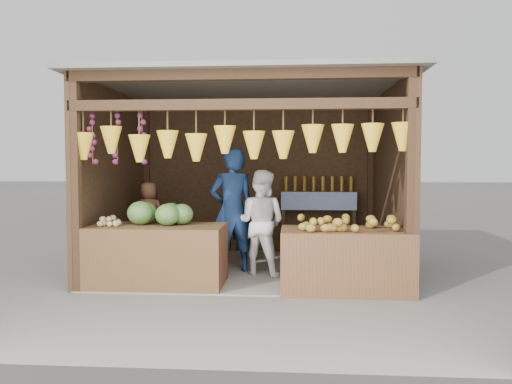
% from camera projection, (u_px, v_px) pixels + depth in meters
% --- Properties ---
extents(ground, '(80.00, 80.00, 0.00)m').
position_uv_depth(ground, '(250.00, 269.00, 7.23)').
color(ground, '#514F49').
rests_on(ground, ground).
extents(stall_structure, '(4.30, 3.30, 2.66)m').
position_uv_depth(stall_structure, '(247.00, 154.00, 7.10)').
color(stall_structure, slate).
rests_on(stall_structure, ground).
extents(back_shelf, '(1.25, 0.32, 1.32)m').
position_uv_depth(back_shelf, '(318.00, 203.00, 8.39)').
color(back_shelf, '#382314').
rests_on(back_shelf, ground).
extents(counter_left, '(1.66, 0.85, 0.76)m').
position_uv_depth(counter_left, '(158.00, 256.00, 6.23)').
color(counter_left, '#502D1A').
rests_on(counter_left, ground).
extents(counter_right, '(1.54, 0.85, 0.74)m').
position_uv_depth(counter_right, '(345.00, 260.00, 6.00)').
color(counter_right, '#462817').
rests_on(counter_right, ground).
extents(stool, '(0.31, 0.31, 0.29)m').
position_uv_depth(stool, '(150.00, 256.00, 7.51)').
color(stool, black).
rests_on(stool, ground).
extents(man_standing, '(0.74, 0.61, 1.75)m').
position_uv_depth(man_standing, '(232.00, 211.00, 6.96)').
color(man_standing, '#132648').
rests_on(man_standing, ground).
extents(woman_standing, '(0.85, 0.75, 1.44)m').
position_uv_depth(woman_standing, '(261.00, 223.00, 6.84)').
color(woman_standing, white).
rests_on(woman_standing, ground).
extents(vendor_seated, '(0.53, 0.41, 0.97)m').
position_uv_depth(vendor_seated, '(149.00, 214.00, 7.48)').
color(vendor_seated, brown).
rests_on(vendor_seated, stool).
extents(melon_pile, '(1.00, 0.50, 0.32)m').
position_uv_depth(melon_pile, '(160.00, 212.00, 6.28)').
color(melon_pile, '#1F4A13').
rests_on(melon_pile, counter_left).
extents(tanfruit_pile, '(0.34, 0.40, 0.13)m').
position_uv_depth(tanfruit_pile, '(111.00, 220.00, 6.17)').
color(tanfruit_pile, '#A2864B').
rests_on(tanfruit_pile, counter_left).
extents(mango_pile, '(1.40, 0.64, 0.22)m').
position_uv_depth(mango_pile, '(346.00, 221.00, 5.92)').
color(mango_pile, '#AE4517').
rests_on(mango_pile, counter_right).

